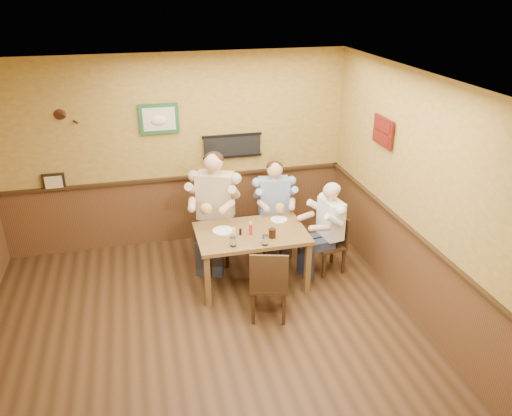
{
  "coord_description": "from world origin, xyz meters",
  "views": [
    {
      "loc": [
        -0.52,
        -4.42,
        3.69
      ],
      "look_at": [
        0.82,
        1.01,
        1.1
      ],
      "focal_mm": 35.0,
      "sensor_mm": 36.0,
      "label": 1
    }
  ],
  "objects_px": {
    "diner_white_elder": "(330,233)",
    "diner_blue_polo": "(274,211)",
    "diner_tan_shirt": "(216,213)",
    "water_glass_left": "(233,242)",
    "chair_back_left": "(216,227)",
    "hot_sauce_bottle": "(251,229)",
    "chair_back_right": "(273,223)",
    "water_glass_mid": "(265,240)",
    "chair_near_side": "(269,282)",
    "salt_shaker": "(234,231)",
    "cola_tumbler": "(272,233)",
    "chair_right_end": "(329,244)",
    "pepper_shaker": "(240,232)",
    "dining_table": "(251,238)"
  },
  "relations": [
    {
      "from": "diner_tan_shirt",
      "to": "salt_shaker",
      "type": "relative_size",
      "value": 17.85
    },
    {
      "from": "dining_table",
      "to": "chair_right_end",
      "type": "bearing_deg",
      "value": 1.57
    },
    {
      "from": "chair_back_right",
      "to": "diner_blue_polo",
      "type": "distance_m",
      "value": 0.19
    },
    {
      "from": "chair_back_right",
      "to": "hot_sauce_bottle",
      "type": "distance_m",
      "value": 1.08
    },
    {
      "from": "chair_back_left",
      "to": "cola_tumbler",
      "type": "bearing_deg",
      "value": -35.6
    },
    {
      "from": "diner_blue_polo",
      "to": "dining_table",
      "type": "bearing_deg",
      "value": -118.52
    },
    {
      "from": "diner_tan_shirt",
      "to": "water_glass_left",
      "type": "xyz_separation_m",
      "value": [
        0.04,
        -1.01,
        0.08
      ]
    },
    {
      "from": "salt_shaker",
      "to": "diner_tan_shirt",
      "type": "bearing_deg",
      "value": 98.79
    },
    {
      "from": "chair_back_right",
      "to": "diner_blue_polo",
      "type": "height_order",
      "value": "diner_blue_polo"
    },
    {
      "from": "chair_right_end",
      "to": "water_glass_mid",
      "type": "height_order",
      "value": "water_glass_mid"
    },
    {
      "from": "chair_back_right",
      "to": "diner_blue_polo",
      "type": "relative_size",
      "value": 0.7
    },
    {
      "from": "hot_sauce_bottle",
      "to": "salt_shaker",
      "type": "height_order",
      "value": "hot_sauce_bottle"
    },
    {
      "from": "diner_blue_polo",
      "to": "water_glass_mid",
      "type": "height_order",
      "value": "diner_blue_polo"
    },
    {
      "from": "dining_table",
      "to": "hot_sauce_bottle",
      "type": "xyz_separation_m",
      "value": [
        -0.02,
        -0.07,
        0.17
      ]
    },
    {
      "from": "chair_back_left",
      "to": "hot_sauce_bottle",
      "type": "xyz_separation_m",
      "value": [
        0.31,
        -0.77,
        0.32
      ]
    },
    {
      "from": "chair_right_end",
      "to": "water_glass_mid",
      "type": "relative_size",
      "value": 6.47
    },
    {
      "from": "salt_shaker",
      "to": "pepper_shaker",
      "type": "distance_m",
      "value": 0.09
    },
    {
      "from": "water_glass_left",
      "to": "cola_tumbler",
      "type": "xyz_separation_m",
      "value": [
        0.52,
        0.1,
        0.0
      ]
    },
    {
      "from": "dining_table",
      "to": "hot_sauce_bottle",
      "type": "height_order",
      "value": "hot_sauce_bottle"
    },
    {
      "from": "diner_tan_shirt",
      "to": "cola_tumbler",
      "type": "bearing_deg",
      "value": -35.6
    },
    {
      "from": "diner_tan_shirt",
      "to": "chair_back_left",
      "type": "bearing_deg",
      "value": -156.96
    },
    {
      "from": "water_glass_mid",
      "to": "salt_shaker",
      "type": "height_order",
      "value": "water_glass_mid"
    },
    {
      "from": "chair_back_right",
      "to": "chair_back_left",
      "type": "bearing_deg",
      "value": -169.64
    },
    {
      "from": "dining_table",
      "to": "diner_blue_polo",
      "type": "xyz_separation_m",
      "value": [
        0.52,
        0.78,
        -0.03
      ]
    },
    {
      "from": "diner_white_elder",
      "to": "diner_blue_polo",
      "type": "bearing_deg",
      "value": -151.18
    },
    {
      "from": "water_glass_mid",
      "to": "pepper_shaker",
      "type": "relative_size",
      "value": 1.52
    },
    {
      "from": "salt_shaker",
      "to": "dining_table",
      "type": "bearing_deg",
      "value": 0.58
    },
    {
      "from": "hot_sauce_bottle",
      "to": "salt_shaker",
      "type": "xyz_separation_m",
      "value": [
        -0.2,
        0.07,
        -0.04
      ]
    },
    {
      "from": "chair_right_end",
      "to": "diner_blue_polo",
      "type": "bearing_deg",
      "value": -151.18
    },
    {
      "from": "diner_white_elder",
      "to": "water_glass_mid",
      "type": "xyz_separation_m",
      "value": [
        -1.01,
        -0.4,
        0.23
      ]
    },
    {
      "from": "chair_back_left",
      "to": "diner_tan_shirt",
      "type": "distance_m",
      "value": 0.22
    },
    {
      "from": "pepper_shaker",
      "to": "hot_sauce_bottle",
      "type": "bearing_deg",
      "value": -12.17
    },
    {
      "from": "chair_near_side",
      "to": "water_glass_mid",
      "type": "bearing_deg",
      "value": -81.6
    },
    {
      "from": "hot_sauce_bottle",
      "to": "cola_tumbler",
      "type": "bearing_deg",
      "value": -29.6
    },
    {
      "from": "chair_right_end",
      "to": "salt_shaker",
      "type": "height_order",
      "value": "salt_shaker"
    },
    {
      "from": "water_glass_mid",
      "to": "salt_shaker",
      "type": "relative_size",
      "value": 1.55
    },
    {
      "from": "chair_right_end",
      "to": "cola_tumbler",
      "type": "bearing_deg",
      "value": -83.09
    },
    {
      "from": "chair_near_side",
      "to": "salt_shaker",
      "type": "relative_size",
      "value": 11.56
    },
    {
      "from": "chair_right_end",
      "to": "hot_sauce_bottle",
      "type": "distance_m",
      "value": 1.2
    },
    {
      "from": "diner_blue_polo",
      "to": "water_glass_mid",
      "type": "bearing_deg",
      "value": -105.56
    },
    {
      "from": "diner_white_elder",
      "to": "salt_shaker",
      "type": "xyz_separation_m",
      "value": [
        -1.32,
        -0.03,
        0.21
      ]
    },
    {
      "from": "diner_tan_shirt",
      "to": "salt_shaker",
      "type": "distance_m",
      "value": 0.71
    },
    {
      "from": "diner_white_elder",
      "to": "hot_sauce_bottle",
      "type": "distance_m",
      "value": 1.15
    },
    {
      "from": "diner_tan_shirt",
      "to": "water_glass_mid",
      "type": "bearing_deg",
      "value": -45.52
    },
    {
      "from": "diner_white_elder",
      "to": "salt_shaker",
      "type": "height_order",
      "value": "diner_white_elder"
    },
    {
      "from": "chair_back_left",
      "to": "water_glass_left",
      "type": "bearing_deg",
      "value": -64.68
    },
    {
      "from": "salt_shaker",
      "to": "water_glass_left",
      "type": "bearing_deg",
      "value": -102.51
    },
    {
      "from": "diner_blue_polo",
      "to": "salt_shaker",
      "type": "xyz_separation_m",
      "value": [
        -0.75,
        -0.78,
        0.17
      ]
    },
    {
      "from": "hot_sauce_bottle",
      "to": "chair_back_right",
      "type": "bearing_deg",
      "value": 57.56
    },
    {
      "from": "salt_shaker",
      "to": "pepper_shaker",
      "type": "bearing_deg",
      "value": -29.88
    }
  ]
}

